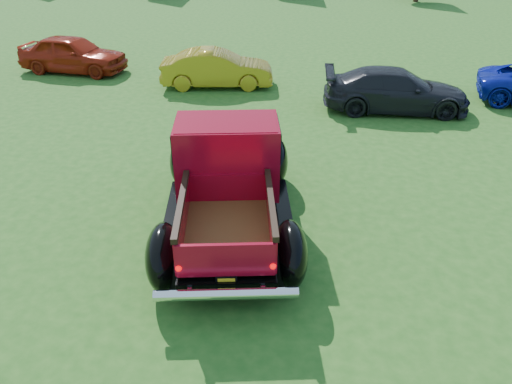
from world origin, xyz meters
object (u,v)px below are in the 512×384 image
at_px(show_car_grey, 396,90).
at_px(show_car_red, 73,54).
at_px(pickup_truck, 228,172).
at_px(show_car_yellow, 217,69).

bearing_deg(show_car_grey, show_car_red, 74.90).
xyz_separation_m(show_car_red, show_car_grey, (12.00, -2.04, -0.05)).
height_order(pickup_truck, show_car_grey, pickup_truck).
xyz_separation_m(pickup_truck, show_car_yellow, (-2.43, 8.30, -0.33)).
xyz_separation_m(show_car_yellow, show_car_grey, (6.08, -1.30, 0.00)).
bearing_deg(pickup_truck, show_car_red, 119.69).
height_order(pickup_truck, show_car_red, pickup_truck).
distance_m(pickup_truck, show_car_yellow, 8.66).
height_order(pickup_truck, show_car_yellow, pickup_truck).
bearing_deg(show_car_red, pickup_truck, -134.44).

